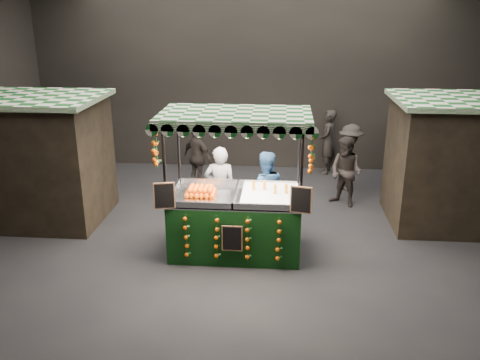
{
  "coord_description": "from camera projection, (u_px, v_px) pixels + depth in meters",
  "views": [
    {
      "loc": [
        0.72,
        -8.7,
        4.32
      ],
      "look_at": [
        -0.03,
        0.15,
        1.26
      ],
      "focal_mm": 38.26,
      "sensor_mm": 36.0,
      "label": 1
    }
  ],
  "objects": [
    {
      "name": "shopper_6",
      "position": [
        328.0,
        142.0,
        13.56
      ],
      "size": [
        0.52,
        0.69,
        1.71
      ],
      "rotation": [
        0.0,
        0.0,
        -1.75
      ],
      "color": "black",
      "rests_on": "ground"
    },
    {
      "name": "shopper_4",
      "position": [
        74.0,
        150.0,
        12.59
      ],
      "size": [
        1.07,
        0.98,
        1.83
      ],
      "rotation": [
        0.0,
        0.0,
        3.74
      ],
      "color": "black",
      "rests_on": "ground"
    },
    {
      "name": "shopper_5",
      "position": [
        439.0,
        155.0,
        12.27
      ],
      "size": [
        1.35,
        1.67,
        1.79
      ],
      "rotation": [
        0.0,
        0.0,
        2.15
      ],
      "color": "black",
      "rests_on": "ground"
    },
    {
      "name": "vendor_grey",
      "position": [
        220.0,
        189.0,
        10.11
      ],
      "size": [
        0.64,
        0.44,
        1.73
      ],
      "rotation": [
        0.0,
        0.0,
        3.18
      ],
      "color": "gray",
      "rests_on": "ground"
    },
    {
      "name": "shopper_0",
      "position": [
        87.0,
        145.0,
        12.87
      ],
      "size": [
        0.74,
        0.53,
        1.92
      ],
      "rotation": [
        0.0,
        0.0,
        0.1
      ],
      "color": "#2D2625",
      "rests_on": "ground"
    },
    {
      "name": "ground",
      "position": [
        241.0,
        245.0,
        9.66
      ],
      "size": [
        12.0,
        12.0,
        0.0
      ],
      "primitive_type": "plane",
      "color": "black",
      "rests_on": "ground"
    },
    {
      "name": "shopper_1",
      "position": [
        346.0,
        172.0,
        11.35
      ],
      "size": [
        0.97,
        0.95,
        1.58
      ],
      "rotation": [
        0.0,
        0.0,
        -0.69
      ],
      "color": "#2D2725",
      "rests_on": "ground"
    },
    {
      "name": "vendor_blue",
      "position": [
        265.0,
        192.0,
        10.02
      ],
      "size": [
        0.89,
        0.74,
        1.66
      ],
      "rotation": [
        0.0,
        0.0,
        3.29
      ],
      "color": "navy",
      "rests_on": "ground"
    },
    {
      "name": "neighbour_stall_right",
      "position": [
        464.0,
        162.0,
        10.3
      ],
      "size": [
        3.0,
        2.2,
        2.6
      ],
      "color": "black",
      "rests_on": "ground"
    },
    {
      "name": "shopper_2",
      "position": [
        198.0,
        157.0,
        12.46
      ],
      "size": [
        0.96,
        0.85,
        1.57
      ],
      "rotation": [
        0.0,
        0.0,
        2.5
      ],
      "color": "#2E2826",
      "rests_on": "ground"
    },
    {
      "name": "shopper_3",
      "position": [
        350.0,
        157.0,
        12.35
      ],
      "size": [
        0.96,
        1.2,
        1.63
      ],
      "rotation": [
        0.0,
        0.0,
        1.18
      ],
      "color": "#2B2723",
      "rests_on": "ground"
    },
    {
      "name": "juice_stall",
      "position": [
        236.0,
        212.0,
        9.14
      ],
      "size": [
        2.68,
        1.57,
        2.59
      ],
      "color": "#0C330B",
      "rests_on": "ground"
    },
    {
      "name": "market_hall",
      "position": [
        241.0,
        63.0,
        8.56
      ],
      "size": [
        12.1,
        10.1,
        5.05
      ],
      "color": "black",
      "rests_on": "ground"
    },
    {
      "name": "neighbour_stall_left",
      "position": [
        33.0,
        158.0,
        10.53
      ],
      "size": [
        3.0,
        2.2,
        2.6
      ],
      "color": "black",
      "rests_on": "ground"
    }
  ]
}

